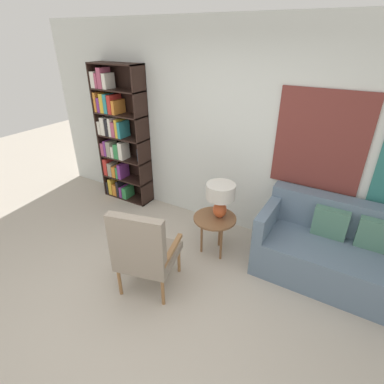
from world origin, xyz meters
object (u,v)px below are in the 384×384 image
object	(u,v)px
side_table	(215,221)
table_lamp	(221,195)
bookshelf	(118,137)
armchair	(143,250)
couch	(345,255)

from	to	relation	value
side_table	table_lamp	distance (m)	0.36
bookshelf	side_table	xyz separation A→B (m)	(2.02, -0.56, -0.58)
bookshelf	armchair	world-z (taller)	bookshelf
bookshelf	armchair	size ratio (longest dim) A/B	2.11
couch	armchair	bearing A→B (deg)	-144.39
armchair	side_table	bearing A→B (deg)	71.15
armchair	table_lamp	bearing A→B (deg)	69.89
couch	table_lamp	bearing A→B (deg)	-169.13
bookshelf	side_table	world-z (taller)	bookshelf
armchair	couch	bearing A→B (deg)	35.61
armchair	couch	size ratio (longest dim) A/B	0.55
couch	side_table	bearing A→B (deg)	-167.76
couch	table_lamp	world-z (taller)	table_lamp
side_table	armchair	bearing A→B (deg)	-108.85
bookshelf	table_lamp	distance (m)	2.13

